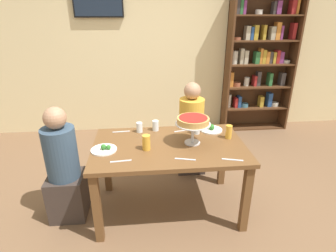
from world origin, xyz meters
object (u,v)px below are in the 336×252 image
dining_table (169,154)px  diner_far_right (191,134)px  water_glass_clear_far (156,126)px  television (98,2)px  deep_dish_pizza_stand (193,122)px  cutlery_knife_far (182,131)px  cutlery_fork_far (185,159)px  cutlery_knife_near (232,160)px  water_glass_clear_spare (196,129)px  cutlery_fork_near (121,161)px  bookshelf (259,61)px  beer_glass_amber_tall (229,132)px  diner_head_west (64,172)px  cutlery_spare_fork (121,132)px  beer_glass_amber_short (146,142)px  water_glass_clear_near (139,127)px  salad_plate_near_diner (211,129)px  salad_plate_far_diner (104,149)px

dining_table → diner_far_right: (0.35, 0.74, -0.15)m
water_glass_clear_far → television: bearing=112.1°
deep_dish_pizza_stand → cutlery_knife_far: bearing=100.6°
water_glass_clear_far → cutlery_fork_far: 0.68m
cutlery_knife_near → water_glass_clear_spare: bearing=125.3°
deep_dish_pizza_stand → water_glass_clear_spare: deep_dish_pizza_stand is taller
cutlery_fork_near → television: bearing=93.7°
bookshelf → water_glass_clear_spare: bookshelf is taller
cutlery_knife_far → deep_dish_pizza_stand: bearing=87.2°
deep_dish_pizza_stand → beer_glass_amber_tall: (0.38, 0.07, -0.15)m
water_glass_clear_far → cutlery_knife_near: water_glass_clear_far is taller
diner_head_west → cutlery_spare_fork: bearing=32.4°
diner_head_west → diner_far_right: (1.35, 0.74, 0.00)m
cutlery_fork_near → diner_far_right: bearing=46.6°
beer_glass_amber_short → cutlery_knife_far: 0.55m
water_glass_clear_spare → cutlery_fork_near: water_glass_clear_spare is taller
deep_dish_pizza_stand → dining_table: bearing=-176.9°
cutlery_knife_near → cutlery_knife_far: size_ratio=1.00×
diner_far_right → beer_glass_amber_tall: diner_far_right is taller
diner_far_right → cutlery_spare_fork: (-0.82, -0.40, 0.25)m
dining_table → cutlery_spare_fork: 0.59m
television → diner_far_right: 2.37m
bookshelf → water_glass_clear_spare: (-1.37, -1.78, -0.36)m
deep_dish_pizza_stand → cutlery_fork_far: deep_dish_pizza_stand is taller
bookshelf → cutlery_knife_far: (-1.50, -1.71, -0.41)m
water_glass_clear_near → cutlery_spare_fork: bearing=173.8°
diner_far_right → deep_dish_pizza_stand: bearing=-9.5°
bookshelf → cutlery_knife_near: (-1.17, -2.35, -0.41)m
dining_table → bookshelf: 2.67m
diner_far_right → water_glass_clear_far: (-0.46, -0.39, 0.30)m
television → water_glass_clear_far: television is taller
television → water_glass_clear_near: 2.24m
television → water_glass_clear_near: (0.55, -1.79, -1.23)m
cutlery_knife_far → salad_plate_near_diner: bearing=163.6°
deep_dish_pizza_stand → cutlery_fork_near: (-0.66, -0.28, -0.22)m
cutlery_fork_near → cutlery_fork_far: (0.55, -0.02, 0.00)m
dining_table → deep_dish_pizza_stand: bearing=3.1°
beer_glass_amber_tall → water_glass_clear_far: beer_glass_amber_tall is taller
cutlery_knife_far → diner_head_west: bearing=0.9°
diner_far_right → water_glass_clear_far: size_ratio=10.52×
water_glass_clear_spare → cutlery_knife_far: (-0.13, 0.07, -0.05)m
dining_table → diner_head_west: diner_head_west is taller
diner_far_right → water_glass_clear_near: size_ratio=10.94×
salad_plate_near_diner → water_glass_clear_spare: bearing=-161.2°
bookshelf → cutlery_spare_fork: 2.75m
bookshelf → salad_plate_near_diner: (-1.20, -1.72, -0.40)m
diner_far_right → beer_glass_amber_short: size_ratio=8.11×
salad_plate_far_diner → salad_plate_near_diner: bearing=17.8°
television → cutlery_knife_near: bearing=-61.4°
water_glass_clear_near → cutlery_knife_far: bearing=-2.0°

